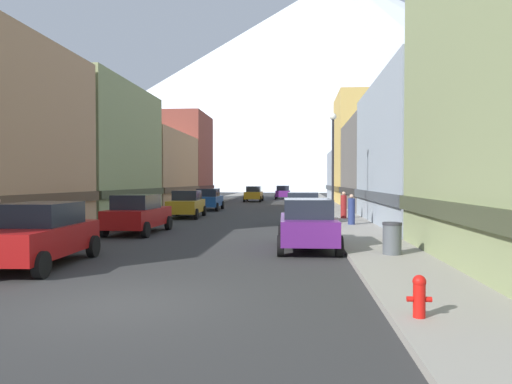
# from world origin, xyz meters

# --- Properties ---
(ground_plane) EXTENTS (400.00, 400.00, 0.00)m
(ground_plane) POSITION_xyz_m (0.00, 0.00, 0.00)
(ground_plane) COLOR #2F2F2F
(sidewalk_left) EXTENTS (2.50, 100.00, 0.15)m
(sidewalk_left) POSITION_xyz_m (-6.25, 35.00, 0.07)
(sidewalk_left) COLOR gray
(sidewalk_left) RESTS_ON ground
(sidewalk_right) EXTENTS (2.50, 100.00, 0.15)m
(sidewalk_right) POSITION_xyz_m (6.25, 35.00, 0.07)
(sidewalk_right) COLOR gray
(sidewalk_right) RESTS_ON ground
(storefront_left_2) EXTENTS (7.55, 12.22, 8.95)m
(storefront_left_2) POSITION_xyz_m (-11.13, 22.64, 4.32)
(storefront_left_2) COLOR #8C9966
(storefront_left_2) RESTS_ON ground
(storefront_left_3) EXTENTS (6.85, 13.77, 7.07)m
(storefront_left_3) POSITION_xyz_m (-10.77, 36.03, 3.40)
(storefront_left_3) COLOR tan
(storefront_left_3) RESTS_ON ground
(storefront_left_4) EXTENTS (8.70, 9.15, 10.48)m
(storefront_left_4) POSITION_xyz_m (-11.70, 47.67, 5.07)
(storefront_left_4) COLOR brown
(storefront_left_4) RESTS_ON ground
(storefront_right_1) EXTENTS (7.48, 13.93, 7.68)m
(storefront_right_1) POSITION_xyz_m (11.09, 16.89, 3.70)
(storefront_right_1) COLOR #99A5B2
(storefront_right_1) RESTS_ON ground
(storefront_right_2) EXTENTS (10.26, 11.76, 7.23)m
(storefront_right_2) POSITION_xyz_m (12.48, 29.85, 3.48)
(storefront_right_2) COLOR #66605B
(storefront_right_2) RESTS_ON ground
(storefront_right_3) EXTENTS (9.79, 8.64, 11.18)m
(storefront_right_3) POSITION_xyz_m (12.25, 40.45, 5.41)
(storefront_right_3) COLOR #D8B259
(storefront_right_3) RESTS_ON ground
(storefront_right_4) EXTENTS (7.24, 10.51, 6.03)m
(storefront_right_4) POSITION_xyz_m (10.97, 50.51, 2.90)
(storefront_right_4) COLOR #99A5B2
(storefront_right_4) RESTS_ON ground
(car_left_0) EXTENTS (2.24, 4.48, 1.78)m
(car_left_0) POSITION_xyz_m (-3.80, 3.91, 0.90)
(car_left_0) COLOR #9E1111
(car_left_0) RESTS_ON ground
(car_left_1) EXTENTS (2.14, 4.44, 1.78)m
(car_left_1) POSITION_xyz_m (-3.80, 12.20, 0.90)
(car_left_1) COLOR #9E1111
(car_left_1) RESTS_ON ground
(car_left_2) EXTENTS (2.24, 4.48, 1.78)m
(car_left_2) POSITION_xyz_m (-3.80, 21.74, 0.90)
(car_left_2) COLOR #B28419
(car_left_2) RESTS_ON ground
(car_left_3) EXTENTS (2.14, 4.44, 1.78)m
(car_left_3) POSITION_xyz_m (-3.80, 29.49, 0.90)
(car_left_3) COLOR #19478C
(car_left_3) RESTS_ON ground
(car_right_0) EXTENTS (2.17, 4.45, 1.78)m
(car_right_0) POSITION_xyz_m (3.80, 7.77, 0.90)
(car_right_0) COLOR #591E72
(car_right_0) RESTS_ON ground
(car_right_1) EXTENTS (2.20, 4.46, 1.78)m
(car_right_1) POSITION_xyz_m (3.80, 17.20, 0.90)
(car_right_1) COLOR slate
(car_right_1) RESTS_ON ground
(car_driving_0) EXTENTS (2.06, 4.40, 1.78)m
(car_driving_0) POSITION_xyz_m (-1.60, 46.09, 0.90)
(car_driving_0) COLOR #B28419
(car_driving_0) RESTS_ON ground
(car_driving_1) EXTENTS (2.06, 4.40, 1.78)m
(car_driving_1) POSITION_xyz_m (1.60, 53.80, 0.90)
(car_driving_1) COLOR #591E72
(car_driving_1) RESTS_ON ground
(fire_hydrant_near) EXTENTS (0.40, 0.22, 0.70)m
(fire_hydrant_near) POSITION_xyz_m (5.45, -0.86, 0.53)
(fire_hydrant_near) COLOR red
(fire_hydrant_near) RESTS_ON sidewalk_right
(trash_bin_right) EXTENTS (0.59, 0.59, 0.98)m
(trash_bin_right) POSITION_xyz_m (6.35, 5.94, 0.64)
(trash_bin_right) COLOR #4C5156
(trash_bin_right) RESTS_ON sidewalk_right
(potted_plant_0) EXTENTS (0.70, 0.70, 1.05)m
(potted_plant_0) POSITION_xyz_m (-7.00, 19.55, 0.78)
(potted_plant_0) COLOR gray
(potted_plant_0) RESTS_ON sidewalk_left
(pedestrian_0) EXTENTS (0.36, 0.36, 1.61)m
(pedestrian_0) POSITION_xyz_m (6.25, 19.97, 0.89)
(pedestrian_0) COLOR maroon
(pedestrian_0) RESTS_ON sidewalk_right
(pedestrian_1) EXTENTS (0.36, 0.36, 1.57)m
(pedestrian_1) POSITION_xyz_m (6.25, 15.89, 0.87)
(pedestrian_1) COLOR navy
(pedestrian_1) RESTS_ON sidewalk_right
(streetlamp_right) EXTENTS (0.36, 0.36, 5.86)m
(streetlamp_right) POSITION_xyz_m (5.35, 16.69, 3.99)
(streetlamp_right) COLOR black
(streetlamp_right) RESTS_ON sidewalk_right
(mountain_backdrop) EXTENTS (348.89, 348.89, 117.61)m
(mountain_backdrop) POSITION_xyz_m (28.07, 260.00, 58.80)
(mountain_backdrop) COLOR silver
(mountain_backdrop) RESTS_ON ground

